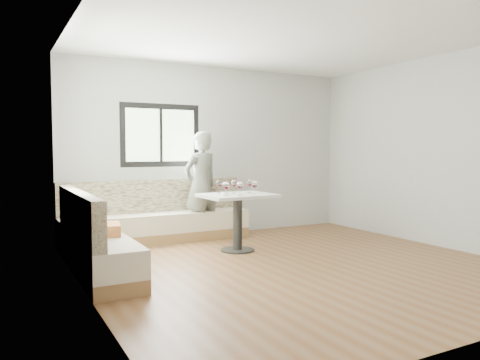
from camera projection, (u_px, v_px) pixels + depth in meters
room at (290, 151)px, 5.68m from camera, size 5.01×5.01×2.81m
banquette at (134, 229)px, 6.39m from camera, size 2.90×2.80×0.95m
table at (238, 208)px, 6.55m from camera, size 1.00×0.79×0.80m
person at (201, 185)px, 7.39m from camera, size 0.72×0.57×1.71m
olive_ramekin at (225, 193)px, 6.44m from camera, size 0.10×0.10×0.04m
wine_glass_a at (226, 186)px, 6.25m from camera, size 0.09×0.09×0.20m
wine_glass_b at (240, 185)px, 6.33m from camera, size 0.09×0.09×0.20m
wine_glass_c at (255, 184)px, 6.51m from camera, size 0.09×0.09×0.20m
wine_glass_d at (234, 184)px, 6.63m from camera, size 0.09×0.09×0.20m
wine_glass_e at (250, 183)px, 6.75m from camera, size 0.09×0.09×0.20m
wine_glass_f at (219, 184)px, 6.61m from camera, size 0.09×0.09×0.20m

